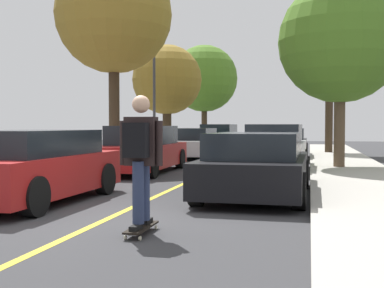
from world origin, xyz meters
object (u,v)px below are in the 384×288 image
at_px(parked_car_right_far, 285,144).
at_px(street_tree_right_nearest, 340,41).
at_px(parked_car_right_near, 276,148).
at_px(street_tree_left_nearest, 114,15).
at_px(street_tree_right_near, 330,39).
at_px(skateboard, 141,228).
at_px(parked_car_left_near, 142,150).
at_px(parked_car_right_nearest, 257,165).
at_px(parked_car_left_nearest, 34,166).
at_px(street_tree_left_far, 204,79).
at_px(skateboarder, 140,153).
at_px(streetlamp, 154,89).
at_px(parked_car_left_far, 193,143).
at_px(parked_car_left_farthest, 219,138).
at_px(street_tree_left_near, 167,80).

distance_m(parked_car_right_far, street_tree_right_nearest, 6.71).
distance_m(parked_car_right_near, street_tree_left_nearest, 7.55).
bearing_deg(street_tree_right_near, parked_car_right_near, -101.82).
distance_m(street_tree_left_nearest, skateboard, 12.88).
relative_size(parked_car_left_near, parked_car_right_nearest, 1.04).
bearing_deg(parked_car_left_nearest, parked_car_right_nearest, 24.24).
height_order(street_tree_left_nearest, street_tree_left_far, street_tree_left_nearest).
distance_m(parked_car_right_far, street_tree_right_near, 6.19).
bearing_deg(parked_car_left_near, skateboarder, -71.24).
bearing_deg(street_tree_left_far, streetlamp, -89.12).
xyz_separation_m(parked_car_right_near, parked_car_right_far, (0.00, 5.95, -0.07)).
xyz_separation_m(parked_car_right_nearest, streetlamp, (-5.66, 11.11, 2.40)).
height_order(parked_car_left_far, skateboard, parked_car_left_far).
xyz_separation_m(parked_car_right_far, street_tree_left_nearest, (-5.84, -4.76, 4.71)).
bearing_deg(parked_car_right_far, street_tree_left_far, 117.82).
height_order(parked_car_left_near, street_tree_right_near, street_tree_right_near).
distance_m(parked_car_left_far, street_tree_left_nearest, 6.65).
xyz_separation_m(parked_car_left_farthest, parked_car_right_near, (3.91, -11.98, -0.01)).
bearing_deg(parked_car_left_far, street_tree_left_far, 99.49).
bearing_deg(skateboard, street_tree_left_near, 105.05).
relative_size(streetlamp, skateboard, 5.94).
xyz_separation_m(parked_car_right_near, street_tree_left_near, (-5.84, 8.05, 2.94)).
relative_size(parked_car_right_near, street_tree_left_near, 0.78).
bearing_deg(street_tree_left_nearest, parked_car_left_nearest, -77.45).
xyz_separation_m(parked_car_left_nearest, street_tree_left_far, (-1.93, 24.48, 3.87)).
bearing_deg(parked_car_right_near, parked_car_right_far, 89.99).
bearing_deg(street_tree_left_far, parked_car_left_near, -84.00).
height_order(parked_car_left_farthest, street_tree_left_near, street_tree_left_near).
bearing_deg(parked_car_right_near, streetlamp, 136.34).
distance_m(parked_car_right_near, parked_car_right_far, 5.95).
distance_m(street_tree_left_far, streetlamp, 11.71).
bearing_deg(skateboard, parked_car_left_near, 108.83).
bearing_deg(streetlamp, parked_car_left_farthest, 75.12).
height_order(street_tree_left_near, street_tree_right_nearest, street_tree_right_nearest).
distance_m(parked_car_left_far, streetlamp, 2.96).
relative_size(street_tree_left_nearest, skateboard, 8.71).
distance_m(parked_car_right_nearest, street_tree_right_nearest, 7.31).
distance_m(parked_car_right_far, street_tree_left_nearest, 8.88).
relative_size(parked_car_left_far, parked_car_right_near, 1.08).
bearing_deg(parked_car_right_near, skateboard, -96.56).
relative_size(street_tree_left_nearest, street_tree_left_far, 1.11).
bearing_deg(street_tree_left_far, street_tree_left_nearest, -90.00).
relative_size(street_tree_left_nearest, streetlamp, 1.46).
height_order(parked_car_left_near, parked_car_left_farthest, parked_car_left_farthest).
relative_size(parked_car_left_nearest, parked_car_left_far, 0.92).
xyz_separation_m(parked_car_right_nearest, street_tree_right_near, (1.93, 14.92, 4.91)).
bearing_deg(street_tree_right_nearest, skateboard, -106.77).
bearing_deg(parked_car_right_nearest, street_tree_left_far, 104.40).
height_order(street_tree_left_near, streetlamp, street_tree_left_near).
xyz_separation_m(street_tree_left_near, street_tree_right_nearest, (7.76, -7.57, 0.36)).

